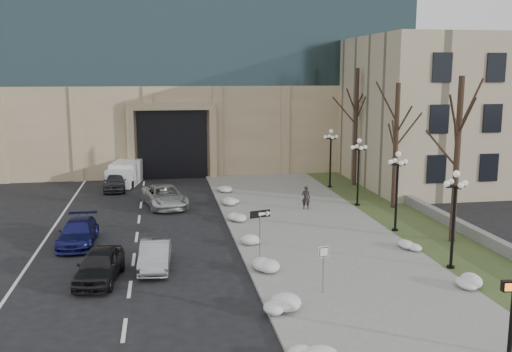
% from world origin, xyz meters
% --- Properties ---
extents(ground, '(160.00, 160.00, 0.00)m').
position_xyz_m(ground, '(0.00, 0.00, 0.00)').
color(ground, black).
rests_on(ground, ground).
extents(sidewalk, '(9.00, 40.00, 0.12)m').
position_xyz_m(sidewalk, '(3.50, 14.00, 0.06)').
color(sidewalk, gray).
rests_on(sidewalk, ground).
extents(curb, '(0.30, 40.00, 0.14)m').
position_xyz_m(curb, '(-1.00, 14.00, 0.07)').
color(curb, gray).
rests_on(curb, ground).
extents(grass_strip, '(4.00, 40.00, 0.10)m').
position_xyz_m(grass_strip, '(10.00, 14.00, 0.05)').
color(grass_strip, '#384B25').
rests_on(grass_strip, ground).
extents(stone_wall, '(0.50, 30.00, 0.70)m').
position_xyz_m(stone_wall, '(12.00, 16.00, 0.35)').
color(stone_wall, gray).
rests_on(stone_wall, ground).
extents(classical_building, '(22.00, 18.12, 12.00)m').
position_xyz_m(classical_building, '(22.00, 27.98, 6.00)').
color(classical_building, tan).
rests_on(classical_building, ground).
extents(car_a, '(2.25, 4.42, 1.44)m').
position_xyz_m(car_a, '(-7.85, 7.26, 0.72)').
color(car_a, black).
rests_on(car_a, ground).
extents(car_b, '(1.60, 4.01, 1.30)m').
position_xyz_m(car_b, '(-5.42, 8.50, 0.65)').
color(car_b, '#919398').
rests_on(car_b, ground).
extents(car_c, '(1.91, 4.59, 1.33)m').
position_xyz_m(car_c, '(-9.55, 13.09, 0.66)').
color(car_c, navy).
rests_on(car_c, ground).
extents(car_d, '(3.49, 5.68, 1.47)m').
position_xyz_m(car_d, '(-4.85, 21.27, 0.73)').
color(car_d, beige).
rests_on(car_d, ground).
extents(car_e, '(1.76, 4.20, 1.42)m').
position_xyz_m(car_e, '(-8.58, 27.54, 0.71)').
color(car_e, '#2F3034').
rests_on(car_e, ground).
extents(pedestrian, '(0.67, 0.56, 1.57)m').
position_xyz_m(pedestrian, '(4.49, 18.45, 0.91)').
color(pedestrian, black).
rests_on(pedestrian, sidewalk).
extents(box_truck, '(3.03, 6.07, 1.84)m').
position_xyz_m(box_truck, '(-7.91, 30.21, 0.89)').
color(box_truck, silver).
rests_on(box_truck, ground).
extents(one_way_sign, '(1.07, 0.42, 2.86)m').
position_xyz_m(one_way_sign, '(-0.37, 7.63, 2.36)').
color(one_way_sign, slate).
rests_on(one_way_sign, ground).
extents(keep_sign, '(0.46, 0.11, 2.13)m').
position_xyz_m(keep_sign, '(1.48, 3.96, 1.56)').
color(keep_sign, slate).
rests_on(keep_sign, ground).
extents(traffic_signal, '(0.68, 0.91, 4.00)m').
position_xyz_m(traffic_signal, '(5.91, -2.21, 1.99)').
color(traffic_signal, black).
rests_on(traffic_signal, ground).
extents(snow_clump_b, '(1.10, 1.60, 0.36)m').
position_xyz_m(snow_clump_b, '(-0.62, 2.29, 0.30)').
color(snow_clump_b, white).
rests_on(snow_clump_b, sidewalk).
extents(snow_clump_c, '(1.10, 1.60, 0.36)m').
position_xyz_m(snow_clump_c, '(-0.32, 6.92, 0.30)').
color(snow_clump_c, white).
rests_on(snow_clump_c, sidewalk).
extents(snow_clump_d, '(1.10, 1.60, 0.36)m').
position_xyz_m(snow_clump_d, '(-0.33, 11.56, 0.30)').
color(snow_clump_d, white).
rests_on(snow_clump_d, sidewalk).
extents(snow_clump_e, '(1.10, 1.60, 0.36)m').
position_xyz_m(snow_clump_e, '(-0.72, 16.14, 0.30)').
color(snow_clump_e, white).
rests_on(snow_clump_e, sidewalk).
extents(snow_clump_f, '(1.10, 1.60, 0.36)m').
position_xyz_m(snow_clump_f, '(-0.47, 20.76, 0.30)').
color(snow_clump_f, white).
rests_on(snow_clump_f, sidewalk).
extents(snow_clump_g, '(1.10, 1.60, 0.36)m').
position_xyz_m(snow_clump_g, '(-0.36, 24.92, 0.30)').
color(snow_clump_g, white).
rests_on(snow_clump_g, sidewalk).
extents(snow_clump_h, '(1.10, 1.60, 0.36)m').
position_xyz_m(snow_clump_h, '(7.53, 3.54, 0.30)').
color(snow_clump_h, white).
rests_on(snow_clump_h, sidewalk).
extents(snow_clump_i, '(1.10, 1.60, 0.36)m').
position_xyz_m(snow_clump_i, '(7.54, 9.14, 0.30)').
color(snow_clump_i, white).
rests_on(snow_clump_i, sidewalk).
extents(lamppost_a, '(1.18, 1.18, 4.76)m').
position_xyz_m(lamppost_a, '(8.30, 6.00, 3.07)').
color(lamppost_a, black).
rests_on(lamppost_a, ground).
extents(lamppost_b, '(1.18, 1.18, 4.76)m').
position_xyz_m(lamppost_b, '(8.30, 12.50, 3.07)').
color(lamppost_b, black).
rests_on(lamppost_b, ground).
extents(lamppost_c, '(1.18, 1.18, 4.76)m').
position_xyz_m(lamppost_c, '(8.30, 19.00, 3.07)').
color(lamppost_c, black).
rests_on(lamppost_c, ground).
extents(lamppost_d, '(1.18, 1.18, 4.76)m').
position_xyz_m(lamppost_d, '(8.30, 25.50, 3.07)').
color(lamppost_d, black).
rests_on(lamppost_d, ground).
extents(tree_near, '(3.20, 3.20, 9.00)m').
position_xyz_m(tree_near, '(10.50, 10.00, 5.83)').
color(tree_near, black).
rests_on(tree_near, ground).
extents(tree_mid, '(3.20, 3.20, 8.50)m').
position_xyz_m(tree_mid, '(10.50, 18.00, 5.50)').
color(tree_mid, black).
rests_on(tree_mid, ground).
extents(tree_far, '(3.20, 3.20, 9.50)m').
position_xyz_m(tree_far, '(10.50, 26.00, 6.15)').
color(tree_far, black).
rests_on(tree_far, ground).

